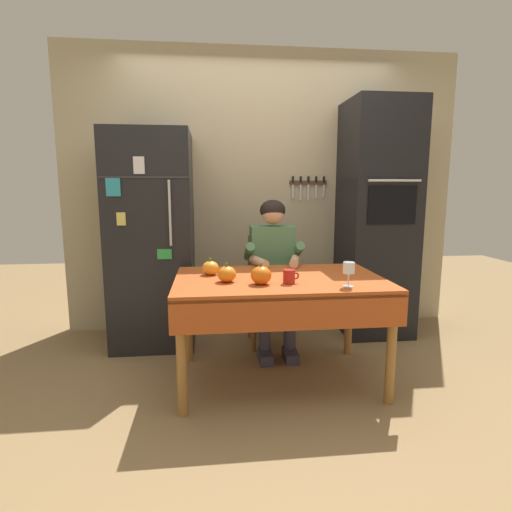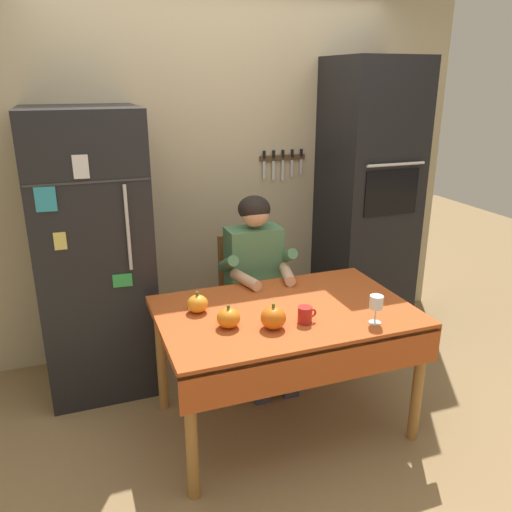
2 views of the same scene
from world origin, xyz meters
The scene contains 12 objects.
ground_plane centered at (0.00, 0.00, 0.00)m, with size 10.00×10.00×0.00m, color #93754C.
back_wall_assembly centered at (0.05, 1.35, 1.30)m, with size 3.70×0.13×2.60m.
refrigerator centered at (-0.95, 0.96, 0.90)m, with size 0.68×0.71×1.80m.
wall_oven centered at (1.05, 1.00, 1.05)m, with size 0.60×0.64×2.10m.
dining_table centered at (0.00, 0.08, 0.66)m, with size 1.40×0.90×0.74m.
chair_behind_person centered at (0.05, 0.87, 0.51)m, with size 0.40×0.40×0.93m.
seated_person centered at (0.05, 0.68, 0.74)m, with size 0.47×0.55×1.25m.
coffee_mug centered at (0.03, -0.09, 0.79)m, with size 0.10×0.08×0.09m.
wine_glass centered at (0.37, -0.22, 0.85)m, with size 0.07×0.07×0.15m.
pumpkin_large centered at (-0.36, 0.00, 0.79)m, with size 0.12×0.12×0.12m.
pumpkin_medium centered at (-0.15, -0.09, 0.80)m, with size 0.13×0.13×0.14m.
pumpkin_small centered at (-0.46, 0.23, 0.79)m, with size 0.12×0.12×0.12m.
Camera 2 is at (-1.05, -2.30, 1.96)m, focal length 36.37 mm.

